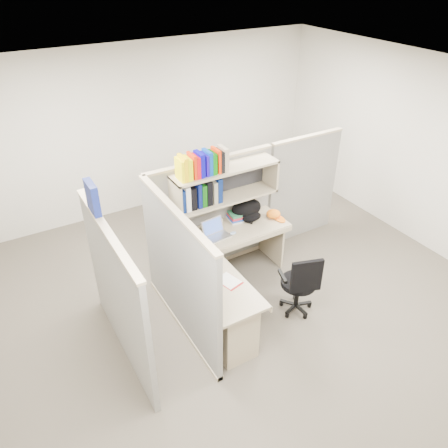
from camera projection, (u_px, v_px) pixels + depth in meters
ground at (246, 301)px, 5.60m from camera, size 6.00×6.00×0.00m
room_shell at (250, 189)px, 4.73m from camera, size 6.00×6.00×6.00m
cubicle at (203, 233)px, 5.28m from camera, size 3.79×1.84×1.95m
desk at (231, 299)px, 4.98m from camera, size 1.74×1.75×0.73m
laptop at (217, 230)px, 5.47m from camera, size 0.34×0.34×0.22m
backpack at (249, 210)px, 5.84m from camera, size 0.50×0.43×0.25m
orange_cap at (273, 214)px, 5.90m from camera, size 0.26×0.28×0.11m
snack_canister at (213, 267)px, 4.91m from camera, size 0.12×0.12×0.12m
tissue_box at (211, 288)px, 4.54m from camera, size 0.17×0.17×0.21m
mouse at (233, 233)px, 5.57m from camera, size 0.10×0.07×0.03m
paper_cup at (220, 223)px, 5.70m from camera, size 0.10×0.10×0.11m
book_stack at (235, 217)px, 5.84m from camera, size 0.19×0.24×0.11m
loose_paper at (228, 280)px, 4.80m from camera, size 0.24×0.29×0.00m
task_chair at (299, 292)px, 5.26m from camera, size 0.51×0.48×0.90m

